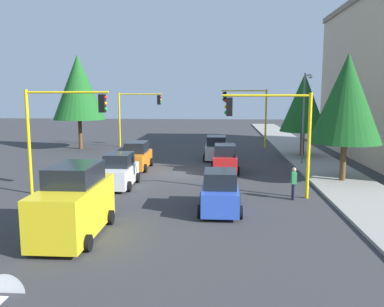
# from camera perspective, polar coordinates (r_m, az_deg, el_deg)

# --- Properties ---
(ground_plane) EXTENTS (120.00, 120.00, 0.00)m
(ground_plane) POSITION_cam_1_polar(r_m,az_deg,el_deg) (27.81, -2.06, -2.89)
(ground_plane) COLOR #353538
(sidewalk_kerb) EXTENTS (80.00, 4.00, 0.15)m
(sidewalk_kerb) POSITION_cam_1_polar(r_m,az_deg,el_deg) (33.45, 17.08, -1.20)
(sidewalk_kerb) COLOR gray
(sidewalk_kerb) RESTS_ON ground
(lane_arrow_near) EXTENTS (2.40, 1.10, 1.10)m
(lane_arrow_near) POSITION_cam_1_polar(r_m,az_deg,el_deg) (17.54, -16.08, -10.05)
(lane_arrow_near) COLOR silver
(lane_arrow_near) RESTS_ON ground
(traffic_signal_near_left) EXTENTS (0.36, 4.59, 5.53)m
(traffic_signal_near_left) POSITION_cam_1_polar(r_m,az_deg,el_deg) (21.36, 11.51, 4.12)
(traffic_signal_near_left) COLOR yellow
(traffic_signal_near_left) RESTS_ON ground
(traffic_signal_far_right) EXTENTS (0.36, 4.59, 5.56)m
(traffic_signal_far_right) POSITION_cam_1_polar(r_m,az_deg,el_deg) (42.02, -7.84, 6.31)
(traffic_signal_far_right) COLOR yellow
(traffic_signal_far_right) RESTS_ON ground
(traffic_signal_near_right) EXTENTS (0.36, 4.59, 5.69)m
(traffic_signal_near_right) POSITION_cam_1_polar(r_m,az_deg,el_deg) (22.83, -18.17, 4.41)
(traffic_signal_near_right) COLOR yellow
(traffic_signal_near_right) RESTS_ON ground
(traffic_signal_far_left) EXTENTS (0.36, 4.59, 5.91)m
(traffic_signal_far_left) POSITION_cam_1_polar(r_m,az_deg,el_deg) (41.23, 7.98, 6.58)
(traffic_signal_far_left) COLOR yellow
(traffic_signal_far_left) RESTS_ON ground
(street_lamp_curbside) EXTENTS (2.15, 0.28, 7.00)m
(street_lamp_curbside) POSITION_cam_1_polar(r_m,az_deg,el_deg) (31.39, 15.67, 6.10)
(street_lamp_curbside) COLOR slate
(street_lamp_curbside) RESTS_ON ground
(tree_roadside_near) EXTENTS (4.31, 4.31, 7.88)m
(tree_roadside_near) POSITION_cam_1_polar(r_m,az_deg,el_deg) (26.25, 21.02, 7.26)
(tree_roadside_near) COLOR brown
(tree_roadside_near) RESTS_ON ground
(tree_roadside_mid) EXTENTS (3.93, 3.93, 7.18)m
(tree_roadside_mid) POSITION_cam_1_polar(r_m,az_deg,el_deg) (35.84, 15.54, 6.93)
(tree_roadside_mid) COLOR brown
(tree_roadside_mid) RESTS_ON ground
(tree_opposite_side) EXTENTS (5.03, 5.03, 9.23)m
(tree_opposite_side) POSITION_cam_1_polar(r_m,az_deg,el_deg) (41.51, -15.78, 8.99)
(tree_opposite_side) COLOR brown
(tree_opposite_side) RESTS_ON ground
(delivery_van_yellow) EXTENTS (4.80, 2.22, 2.77)m
(delivery_van_yellow) POSITION_cam_1_polar(r_m,az_deg,el_deg) (16.29, -16.33, -6.81)
(delivery_van_yellow) COLOR yellow
(delivery_van_yellow) RESTS_ON ground
(car_orange) EXTENTS (4.17, 1.95, 1.98)m
(car_orange) POSITION_cam_1_polar(r_m,az_deg,el_deg) (29.78, -7.85, -0.45)
(car_orange) COLOR orange
(car_orange) RESTS_ON ground
(car_blue) EXTENTS (3.64, 1.98, 1.98)m
(car_blue) POSITION_cam_1_polar(r_m,az_deg,el_deg) (18.91, 4.00, -5.57)
(car_blue) COLOR blue
(car_blue) RESTS_ON ground
(car_red) EXTENTS (3.60, 1.94, 1.98)m
(car_red) POSITION_cam_1_polar(r_m,az_deg,el_deg) (28.38, 4.69, -0.85)
(car_red) COLOR red
(car_red) RESTS_ON ground
(car_white) EXTENTS (3.86, 1.96, 1.98)m
(car_white) POSITION_cam_1_polar(r_m,az_deg,el_deg) (24.28, -10.31, -2.54)
(car_white) COLOR white
(car_white) RESTS_ON ground
(car_silver) EXTENTS (4.02, 2.07, 1.98)m
(car_silver) POSITION_cam_1_polar(r_m,az_deg,el_deg) (33.87, 3.43, 0.69)
(car_silver) COLOR #B2B5BA
(car_silver) RESTS_ON ground
(pedestrian_crossing) EXTENTS (0.40, 0.24, 1.70)m
(pedestrian_crossing) POSITION_cam_1_polar(r_m,az_deg,el_deg) (21.61, 14.19, -3.99)
(pedestrian_crossing) COLOR #262638
(pedestrian_crossing) RESTS_ON ground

